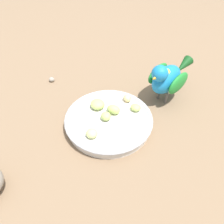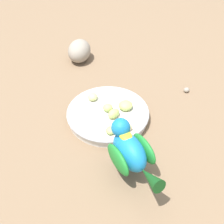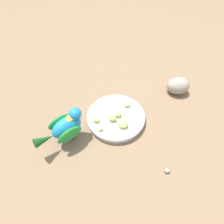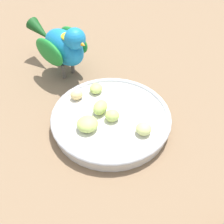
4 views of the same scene
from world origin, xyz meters
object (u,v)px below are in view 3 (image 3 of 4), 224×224
at_px(apple_piece_0, 123,124).
at_px(apple_piece_1, 127,104).
at_px(rock_large, 178,86).
at_px(apple_piece_2, 100,128).
at_px(parrot, 66,127).
at_px(apple_piece_3, 112,118).
at_px(apple_piece_4, 96,119).
at_px(pebble_0, 167,171).
at_px(feeding_bowl, 116,117).
at_px(apple_piece_5, 118,114).

height_order(apple_piece_0, apple_piece_1, apple_piece_0).
xyz_separation_m(apple_piece_0, rock_large, (-0.31, -0.10, 0.00)).
bearing_deg(apple_piece_2, rock_large, -167.89).
bearing_deg(parrot, apple_piece_3, -16.05).
relative_size(apple_piece_4, pebble_0, 1.55).
bearing_deg(apple_piece_1, apple_piece_3, 28.93).
bearing_deg(parrot, feeding_bowl, -12.69).
relative_size(apple_piece_1, parrot, 0.15).
relative_size(apple_piece_0, pebble_0, 2.17).
relative_size(apple_piece_0, apple_piece_1, 1.37).
distance_m(apple_piece_1, apple_piece_5, 0.07).
bearing_deg(apple_piece_3, rock_large, -170.04).
bearing_deg(parrot, apple_piece_1, -6.49).
xyz_separation_m(feeding_bowl, pebble_0, (-0.08, 0.26, -0.01)).
bearing_deg(apple_piece_2, feeding_bowl, -154.36).
relative_size(apple_piece_3, apple_piece_5, 1.33).
bearing_deg(apple_piece_3, apple_piece_1, -151.07).
xyz_separation_m(apple_piece_0, apple_piece_5, (-0.00, -0.05, -0.00)).
relative_size(apple_piece_2, pebble_0, 1.42).
bearing_deg(feeding_bowl, apple_piece_3, 29.88).
bearing_deg(apple_piece_3, feeding_bowl, -150.12).
xyz_separation_m(apple_piece_0, apple_piece_2, (0.08, -0.01, -0.00)).
xyz_separation_m(apple_piece_5, parrot, (0.20, 0.02, 0.04)).
bearing_deg(parrot, apple_piece_4, -6.32).
distance_m(feeding_bowl, pebble_0, 0.27).
bearing_deg(parrot, apple_piece_2, -27.51).
bearing_deg(apple_piece_2, apple_piece_5, -156.87).
bearing_deg(apple_piece_0, rock_large, -162.27).
bearing_deg(apple_piece_2, parrot, -9.57).
bearing_deg(feeding_bowl, apple_piece_0, 97.79).
xyz_separation_m(feeding_bowl, apple_piece_3, (0.02, 0.01, 0.02)).
distance_m(apple_piece_0, apple_piece_3, 0.05).
distance_m(apple_piece_5, parrot, 0.21).
height_order(apple_piece_2, apple_piece_5, apple_piece_5).
height_order(apple_piece_3, rock_large, rock_large).
bearing_deg(feeding_bowl, pebble_0, 106.32).
distance_m(apple_piece_2, rock_large, 0.40).
distance_m(apple_piece_2, apple_piece_4, 0.04).
height_order(apple_piece_1, apple_piece_3, apple_piece_3).
bearing_deg(apple_piece_2, apple_piece_1, -153.02).
height_order(apple_piece_2, pebble_0, apple_piece_2).
bearing_deg(apple_piece_3, apple_piece_0, 125.60).
distance_m(apple_piece_4, parrot, 0.13).
bearing_deg(pebble_0, apple_piece_0, -71.68).
bearing_deg(apple_piece_0, apple_piece_4, -33.64).
xyz_separation_m(apple_piece_5, rock_large, (-0.31, -0.05, 0.00)).
bearing_deg(apple_piece_5, pebble_0, 104.87).
relative_size(feeding_bowl, apple_piece_0, 5.87).
bearing_deg(pebble_0, parrot, -41.89).
bearing_deg(apple_piece_5, apple_piece_1, -147.57).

